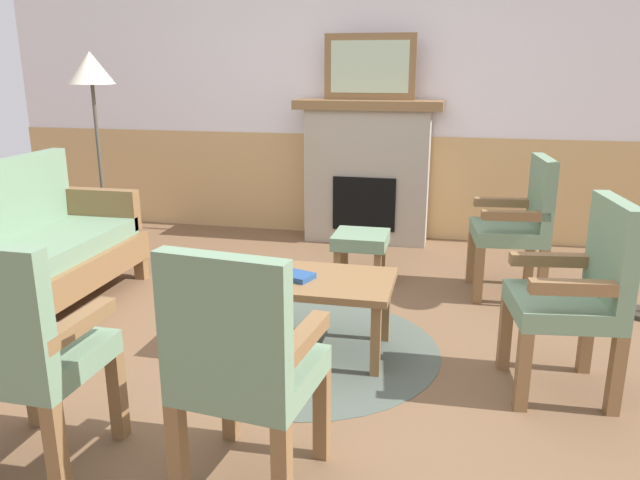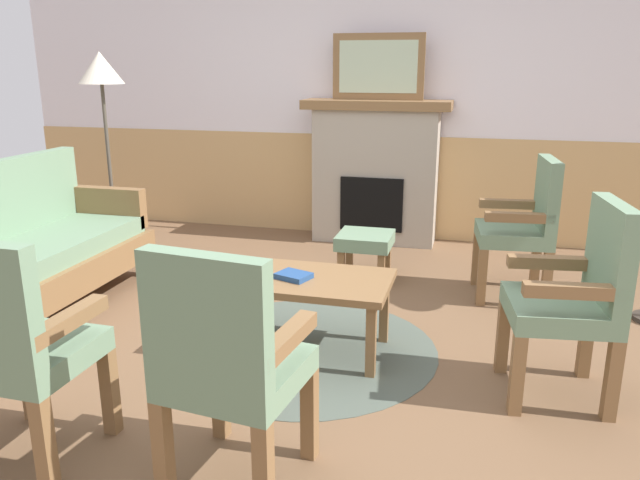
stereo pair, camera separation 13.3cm
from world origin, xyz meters
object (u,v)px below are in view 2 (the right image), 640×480
at_px(coffee_table, 305,286).
at_px(armchair_by_window_left, 525,222).
at_px(fireplace, 376,171).
at_px(footstool, 365,243).
at_px(armchair_front_left, 227,359).
at_px(book_on_table, 294,276).
at_px(armchair_front_center, 12,342).
at_px(armchair_near_fireplace, 577,293).
at_px(framed_picture, 378,67).
at_px(couch, 28,255).
at_px(floor_lamp_by_couch, 102,81).

height_order(coffee_table, armchair_by_window_left, armchair_by_window_left).
bearing_deg(fireplace, footstool, -83.98).
bearing_deg(armchair_front_left, armchair_by_window_left, 64.10).
xyz_separation_m(armchair_by_window_left, armchair_front_left, (-1.17, -2.42, 0.00)).
bearing_deg(footstool, book_on_table, -96.87).
bearing_deg(armchair_front_center, book_on_table, 58.73).
relative_size(armchair_by_window_left, armchair_front_center, 1.00).
bearing_deg(fireplace, armchair_near_fireplace, -61.12).
height_order(coffee_table, armchair_front_center, armchair_front_center).
relative_size(fireplace, coffee_table, 1.35).
distance_m(coffee_table, armchair_near_fireplace, 1.41).
bearing_deg(book_on_table, armchair_front_center, -121.27).
distance_m(footstool, armchair_front_left, 2.51).
relative_size(framed_picture, armchair_near_fireplace, 0.82).
height_order(framed_picture, couch, framed_picture).
xyz_separation_m(coffee_table, footstool, (0.11, 1.28, -0.10)).
bearing_deg(fireplace, floor_lamp_by_couch, -154.43).
distance_m(couch, armchair_by_window_left, 3.31).
relative_size(fireplace, armchair_front_left, 1.33).
distance_m(couch, book_on_table, 1.84).
xyz_separation_m(framed_picture, armchair_front_center, (-0.81, -3.67, -1.02)).
relative_size(footstool, armchair_near_fireplace, 0.41).
bearing_deg(armchair_near_fireplace, armchair_front_center, -152.83).
bearing_deg(fireplace, framed_picture, 90.00).
bearing_deg(fireplace, armchair_front_center, -102.40).
relative_size(book_on_table, armchair_front_center, 0.18).
bearing_deg(coffee_table, floor_lamp_by_couch, 146.44).
distance_m(fireplace, footstool, 1.16).
height_order(couch, coffee_table, couch).
relative_size(coffee_table, armchair_by_window_left, 0.98).
bearing_deg(coffee_table, footstool, 85.23).
distance_m(framed_picture, armchair_by_window_left, 1.99).
relative_size(coffee_table, footstool, 2.40).
distance_m(book_on_table, armchair_front_left, 1.19).
xyz_separation_m(fireplace, floor_lamp_by_couch, (-2.07, -0.99, 0.80)).
xyz_separation_m(fireplace, footstool, (0.12, -1.09, -0.37)).
distance_m(coffee_table, armchair_front_left, 1.23).
bearing_deg(couch, armchair_front_center, -52.21).
height_order(book_on_table, floor_lamp_by_couch, floor_lamp_by_couch).
xyz_separation_m(couch, armchair_by_window_left, (3.11, 1.11, 0.14)).
xyz_separation_m(armchair_front_left, floor_lamp_by_couch, (-2.14, 2.60, 0.91)).
xyz_separation_m(fireplace, coffee_table, (0.01, -2.37, -0.27)).
relative_size(fireplace, framed_picture, 1.62).
bearing_deg(armchair_near_fireplace, fireplace, 118.88).
bearing_deg(armchair_front_left, book_on_table, 95.11).
distance_m(couch, footstool, 2.32).
height_order(couch, floor_lamp_by_couch, floor_lamp_by_couch).
bearing_deg(fireplace, armchair_front_left, -89.00).
relative_size(fireplace, footstool, 3.25).
bearing_deg(couch, armchair_front_left, -34.00).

